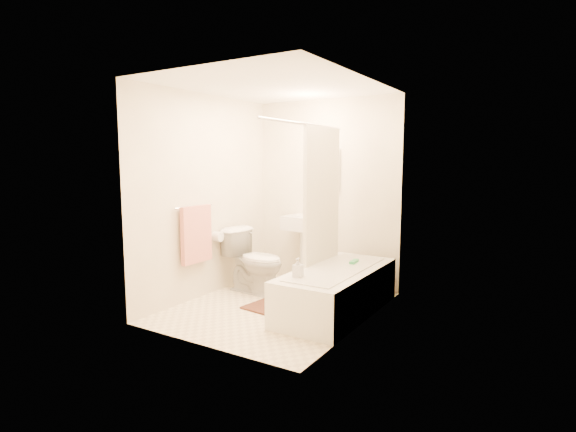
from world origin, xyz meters
The scene contains 17 objects.
floor centered at (0.00, 0.00, 0.00)m, with size 2.40×2.40×0.00m, color beige.
ceiling centered at (0.00, 0.00, 2.40)m, with size 2.40×2.40×0.00m, color white.
wall_back centered at (0.00, 1.20, 1.20)m, with size 2.00×0.02×2.40m, color beige.
wall_left centered at (-1.00, 0.00, 1.20)m, with size 0.02×2.40×2.40m, color beige.
wall_right centered at (1.00, 0.00, 1.20)m, with size 0.02×2.40×2.40m, color beige.
mirror centered at (0.00, 1.18, 1.50)m, with size 0.40×0.03×0.55m, color white.
curtain_rod centered at (0.30, 0.10, 2.00)m, with size 0.03×0.03×1.70m, color silver.
shower_curtain centered at (0.30, 0.50, 1.22)m, with size 0.04×0.80×1.55m, color silver.
towel_bar centered at (-0.96, -0.25, 1.10)m, with size 0.02×0.02×0.60m, color silver.
towel centered at (-0.93, -0.25, 0.78)m, with size 0.06×0.45×0.66m, color #CC7266.
toilet_paper centered at (-0.93, 0.12, 0.70)m, with size 0.12×0.12×0.11m, color white.
toilet centered at (-0.55, 0.37, 0.39)m, with size 0.44×0.79×0.77m, color white.
sink centered at (-0.22, 1.03, 0.49)m, with size 0.50×0.40×0.98m, color silver, non-canonical shape.
bathtub centered at (0.63, 0.22, 0.24)m, with size 0.73×1.67×0.47m, color white, non-canonical shape.
bath_mat centered at (0.00, -0.06, 0.01)m, with size 0.59×0.44×0.02m, color #503224.
soap_bottle centered at (0.45, -0.29, 0.57)m, with size 0.09×0.09×0.20m, color white.
scrub_brush centered at (0.68, 0.56, 0.49)m, with size 0.06×0.18×0.04m, color #36AB5B.
Camera 1 is at (2.64, -4.04, 1.63)m, focal length 28.00 mm.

